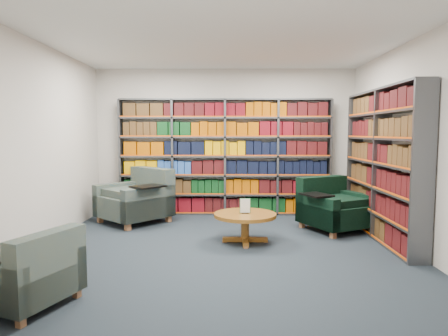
{
  "coord_description": "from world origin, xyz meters",
  "views": [
    {
      "loc": [
        0.07,
        -5.31,
        1.58
      ],
      "look_at": [
        0.0,
        0.6,
        1.05
      ],
      "focal_mm": 32.0,
      "sensor_mm": 36.0,
      "label": 1
    }
  ],
  "objects_px": {
    "chair_green_right": "(332,209)",
    "chair_teal_front": "(29,276)",
    "chair_teal_left": "(139,200)",
    "coffee_table": "(245,219)"
  },
  "relations": [
    {
      "from": "chair_green_right",
      "to": "chair_teal_front",
      "type": "xyz_separation_m",
      "value": [
        -3.49,
        -2.97,
        -0.05
      ]
    },
    {
      "from": "chair_teal_left",
      "to": "chair_green_right",
      "type": "height_order",
      "value": "chair_teal_left"
    },
    {
      "from": "chair_teal_left",
      "to": "chair_teal_front",
      "type": "height_order",
      "value": "chair_teal_left"
    },
    {
      "from": "coffee_table",
      "to": "chair_teal_front",
      "type": "bearing_deg",
      "value": -133.38
    },
    {
      "from": "chair_green_right",
      "to": "chair_teal_front",
      "type": "distance_m",
      "value": 4.58
    },
    {
      "from": "chair_teal_left",
      "to": "chair_teal_front",
      "type": "relative_size",
      "value": 1.4
    },
    {
      "from": "chair_teal_left",
      "to": "coffee_table",
      "type": "xyz_separation_m",
      "value": [
        1.83,
        -1.35,
        -0.04
      ]
    },
    {
      "from": "chair_green_right",
      "to": "chair_teal_front",
      "type": "relative_size",
      "value": 1.2
    },
    {
      "from": "chair_teal_left",
      "to": "coffee_table",
      "type": "bearing_deg",
      "value": -36.38
    },
    {
      "from": "chair_green_right",
      "to": "coffee_table",
      "type": "distance_m",
      "value": 1.66
    }
  ]
}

